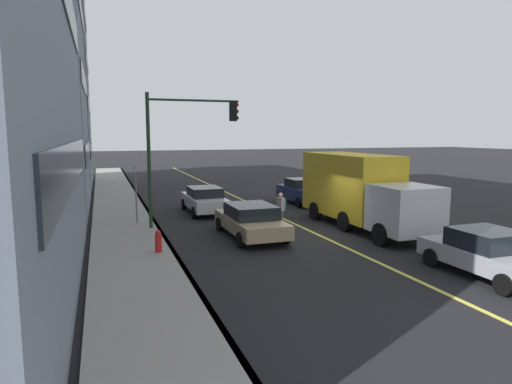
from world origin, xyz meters
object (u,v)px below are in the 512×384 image
(truck_yellow, at_px, (360,190))
(car_white, at_px, (204,199))
(street_sign_post, at_px, (136,191))
(pedestrian_with_backpack, at_px, (281,208))
(fire_hydrant, at_px, (158,243))
(traffic_light_mast, at_px, (184,137))
(car_silver, at_px, (489,253))
(car_tan, at_px, (251,220))
(car_navy, at_px, (302,191))

(truck_yellow, bearing_deg, car_white, 43.95)
(street_sign_post, bearing_deg, pedestrian_with_backpack, -114.25)
(pedestrian_with_backpack, xyz_separation_m, fire_hydrant, (-2.94, 5.90, -0.49))
(traffic_light_mast, bearing_deg, street_sign_post, 54.38)
(car_silver, distance_m, car_tan, 8.95)
(car_navy, relative_size, fire_hydrant, 4.49)
(truck_yellow, height_order, fire_hydrant, truck_yellow)
(car_tan, distance_m, pedestrian_with_backpack, 2.23)
(street_sign_post, relative_size, fire_hydrant, 3.00)
(traffic_light_mast, bearing_deg, fire_hydrant, 157.89)
(car_navy, relative_size, pedestrian_with_backpack, 2.56)
(car_tan, height_order, car_navy, car_navy)
(car_tan, bearing_deg, pedestrian_with_backpack, -56.70)
(car_tan, height_order, pedestrian_with_backpack, pedestrian_with_backpack)
(car_navy, distance_m, truck_yellow, 7.50)
(car_white, distance_m, fire_hydrant, 8.75)
(car_navy, height_order, car_white, car_navy)
(car_tan, bearing_deg, street_sign_post, 47.27)
(pedestrian_with_backpack, distance_m, street_sign_post, 6.84)
(car_navy, xyz_separation_m, fire_hydrant, (-9.32, 10.00, -0.31))
(car_silver, relative_size, car_white, 0.94)
(car_white, xyz_separation_m, pedestrian_with_backpack, (-5.08, -2.41, 0.22))
(car_silver, height_order, fire_hydrant, car_silver)
(truck_yellow, height_order, street_sign_post, truck_yellow)
(car_tan, relative_size, traffic_light_mast, 0.78)
(car_white, xyz_separation_m, traffic_light_mast, (-3.75, 1.75, 3.43))
(car_tan, bearing_deg, traffic_light_mast, 42.07)
(car_white, height_order, pedestrian_with_backpack, pedestrian_with_backpack)
(car_silver, relative_size, truck_yellow, 0.52)
(car_silver, distance_m, car_white, 14.76)
(pedestrian_with_backpack, xyz_separation_m, traffic_light_mast, (1.33, 4.16, 3.21))
(car_navy, bearing_deg, truck_yellow, 175.29)
(pedestrian_with_backpack, relative_size, fire_hydrant, 1.75)
(car_silver, bearing_deg, pedestrian_with_backpack, 21.18)
(street_sign_post, xyz_separation_m, fire_hydrant, (-5.74, -0.30, -1.20))
(car_tan, bearing_deg, truck_yellow, -88.08)
(car_navy, distance_m, pedestrian_with_backpack, 7.58)
(car_navy, xyz_separation_m, pedestrian_with_backpack, (-6.37, 4.10, 0.19))
(pedestrian_with_backpack, height_order, street_sign_post, street_sign_post)
(car_navy, xyz_separation_m, truck_yellow, (-7.41, 0.61, 0.99))
(car_tan, relative_size, truck_yellow, 0.59)
(car_silver, xyz_separation_m, car_tan, (7.31, 5.16, 0.00))
(car_silver, distance_m, fire_hydrant, 10.77)
(car_tan, xyz_separation_m, traffic_light_mast, (2.55, 2.30, 3.45))
(car_navy, bearing_deg, car_silver, 176.94)
(truck_yellow, relative_size, fire_hydrant, 8.66)
(car_tan, xyz_separation_m, pedestrian_with_backpack, (1.22, -1.86, 0.24))
(car_white, bearing_deg, traffic_light_mast, 154.99)
(car_silver, xyz_separation_m, truck_yellow, (7.49, -0.19, 1.04))
(car_navy, relative_size, car_white, 0.93)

